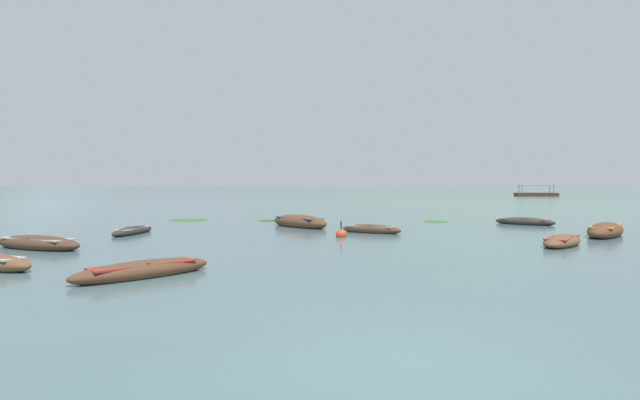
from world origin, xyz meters
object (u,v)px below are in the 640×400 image
rowboat_7 (371,229)px  rowboat_3 (38,243)px  ferry_0 (536,194)px  rowboat_6 (562,241)px  rowboat_0 (299,222)px  rowboat_2 (143,270)px  rowboat_8 (133,231)px  rowboat_1 (525,222)px  rowboat_4 (606,231)px  mooring_buoy (341,235)px

rowboat_7 → rowboat_3: bearing=-156.2°
ferry_0 → rowboat_6: bearing=-114.1°
rowboat_0 → rowboat_2: size_ratio=1.35×
rowboat_3 → rowboat_8: 5.56m
rowboat_7 → rowboat_0: bearing=136.7°
rowboat_0 → rowboat_3: size_ratio=1.03×
rowboat_0 → rowboat_1: bearing=6.2°
rowboat_0 → rowboat_2: bearing=-103.3°
rowboat_0 → rowboat_1: 13.45m
rowboat_0 → rowboat_8: rowboat_0 is taller
rowboat_0 → rowboat_7: size_ratio=1.42×
rowboat_3 → ferry_0: (57.38, 84.43, 0.26)m
rowboat_4 → rowboat_1: bearing=98.7°
rowboat_4 → ferry_0: (33.68, 80.16, 0.21)m
rowboat_1 → rowboat_7: 10.88m
rowboat_4 → rowboat_6: rowboat_4 is taller
rowboat_4 → mooring_buoy: bearing=-178.0°
rowboat_3 → mooring_buoy: mooring_buoy is taller
rowboat_6 → mooring_buoy: (-8.45, 3.06, -0.05)m
ferry_0 → rowboat_1: bearing=-115.2°
rowboat_3 → rowboat_4: size_ratio=0.99×
rowboat_0 → rowboat_4: 15.17m
rowboat_2 → mooring_buoy: 10.87m
rowboat_4 → rowboat_7: rowboat_4 is taller
rowboat_8 → rowboat_0: bearing=25.8°
rowboat_1 → rowboat_3: bearing=-154.9°
rowboat_0 → mooring_buoy: (2.08, -5.37, -0.16)m
rowboat_1 → rowboat_6: rowboat_1 is taller
rowboat_3 → mooring_buoy: 12.05m
rowboat_0 → rowboat_4: (14.34, -4.93, -0.02)m
rowboat_6 → rowboat_7: 8.48m
rowboat_8 → mooring_buoy: 10.09m
rowboat_7 → rowboat_8: bearing=-178.1°
ferry_0 → rowboat_7: bearing=-119.4°
rowboat_4 → rowboat_8: bearing=177.2°
rowboat_0 → rowboat_3: rowboat_0 is taller
rowboat_6 → ferry_0: size_ratio=0.38×
rowboat_2 → rowboat_3: (-5.88, 5.52, 0.02)m
rowboat_8 → rowboat_1: bearing=13.9°
rowboat_6 → rowboat_1: bearing=73.9°
rowboat_0 → mooring_buoy: size_ratio=5.13×
rowboat_3 → ferry_0: bearing=55.8°
rowboat_6 → rowboat_2: bearing=-155.8°
mooring_buoy → rowboat_4: bearing=2.0°
rowboat_4 → rowboat_8: size_ratio=1.17×
mooring_buoy → rowboat_2: bearing=-120.7°
rowboat_2 → mooring_buoy: (5.55, 9.35, -0.06)m
mooring_buoy → rowboat_0: bearing=111.1°
rowboat_1 → rowboat_8: bearing=-166.1°
rowboat_1 → rowboat_4: rowboat_4 is taller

